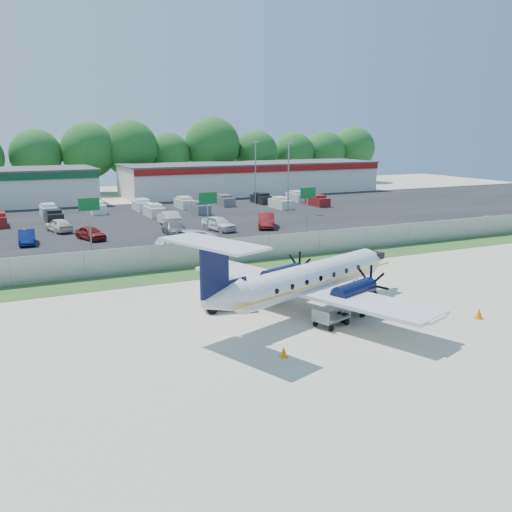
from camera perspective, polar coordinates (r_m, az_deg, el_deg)
name	(u,v)px	position (r m, az deg, el deg)	size (l,w,h in m)	color
ground	(300,314)	(33.76, 4.42, -5.79)	(170.00, 170.00, 0.00)	beige
grass_verge	(223,270)	(44.15, -3.36, -1.40)	(170.00, 4.00, 0.02)	#2D561E
access_road	(192,253)	(50.54, -6.37, 0.32)	(170.00, 8.00, 0.02)	black
parking_lot	(135,220)	(70.42, -12.05, 3.53)	(170.00, 32.00, 0.02)	black
perimeter_fence	(213,253)	(45.74, -4.33, 0.35)	(120.00, 0.06, 1.99)	gray
building_east	(252,178)	(99.43, -0.41, 7.83)	(44.40, 12.40, 5.24)	silver
sign_left	(89,212)	(51.75, -16.33, 4.22)	(1.80, 0.26, 5.00)	gray
sign_mid	(208,205)	(54.58, -4.84, 5.08)	(1.80, 0.26, 5.00)	gray
sign_right	(308,199)	(59.33, 5.18, 5.65)	(1.80, 0.26, 5.00)	gray
light_pole_ne	(288,173)	(75.20, 3.26, 8.33)	(0.90, 0.35, 9.09)	gray
light_pole_se	(255,168)	(84.08, -0.05, 8.78)	(0.90, 0.35, 9.09)	gray
tree_line	(87,193)	(103.54, -16.55, 6.04)	(112.00, 6.00, 14.00)	#1A5B1B
aircraft	(306,279)	(33.63, 5.07, -2.29)	(16.99, 16.54, 5.23)	silver
pushback_tug	(228,296)	(34.58, -2.83, -4.06)	(3.07, 2.45, 1.52)	silver
baggage_cart_near	(331,317)	(31.81, 7.53, -6.10)	(2.27, 1.79, 1.04)	gray
baggage_cart_far	(363,304)	(34.37, 10.65, -4.77)	(2.29, 1.72, 1.07)	gray
cone_nose	(479,314)	(35.17, 21.41, -5.39)	(0.44, 0.44, 0.62)	orange
cone_port_wing	(284,352)	(27.47, 2.79, -9.57)	(0.37, 0.37, 0.53)	orange
cone_starboard_wing	(256,284)	(38.98, -0.02, -2.86)	(0.39, 0.39, 0.55)	orange
road_car_mid	(186,248)	(52.71, -7.02, 0.79)	(2.69, 5.82, 1.62)	silver
road_car_east	(489,229)	(67.52, 22.29, 2.50)	(1.89, 4.69, 1.60)	silver
parked_car_a	(27,244)	(58.38, -21.88, 1.11)	(1.49, 4.27, 1.41)	navy
parked_car_b	(91,240)	(58.65, -16.17, 1.56)	(1.61, 4.00, 1.36)	maroon
parked_car_c	(174,234)	(59.88, -8.22, 2.14)	(1.87, 4.61, 1.34)	#595B5E
parked_car_d	(219,231)	(61.69, -3.74, 2.54)	(1.85, 4.59, 1.57)	silver
parked_car_e	(266,227)	(63.65, 1.01, 2.87)	(1.74, 4.99, 1.64)	maroon
parked_car_f	(59,232)	(64.36, -19.07, 2.30)	(1.75, 4.34, 1.48)	beige
parked_car_g	(169,225)	(65.91, -8.67, 3.06)	(1.70, 4.87, 1.61)	beige
far_parking_rows	(125,215)	(75.24, -12.96, 4.03)	(56.00, 10.00, 1.60)	gray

